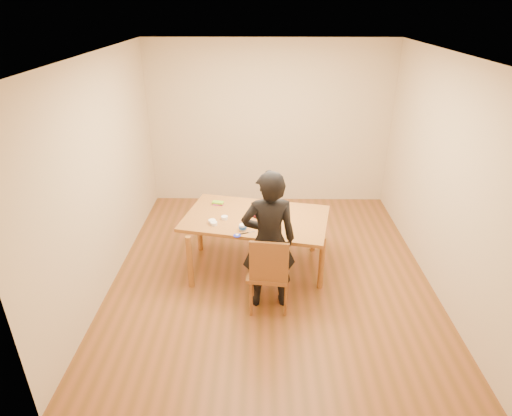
{
  "coord_description": "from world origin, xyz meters",
  "views": [
    {
      "loc": [
        -0.13,
        -4.7,
        3.22
      ],
      "look_at": [
        -0.19,
        0.03,
        0.9
      ],
      "focal_mm": 30.0,
      "sensor_mm": 36.0,
      "label": 1
    }
  ],
  "objects_px": {
    "cake_plate": "(263,213)",
    "person": "(269,241)",
    "dining_chair": "(268,272)",
    "dining_table": "(256,218)",
    "cake": "(263,210)"
  },
  "relations": [
    {
      "from": "dining_chair",
      "to": "dining_table",
      "type": "bearing_deg",
      "value": 107.78
    },
    {
      "from": "cake",
      "to": "person",
      "type": "height_order",
      "value": "person"
    },
    {
      "from": "dining_chair",
      "to": "cake",
      "type": "relative_size",
      "value": 2.19
    },
    {
      "from": "dining_chair",
      "to": "person",
      "type": "relative_size",
      "value": 0.27
    },
    {
      "from": "cake",
      "to": "person",
      "type": "xyz_separation_m",
      "value": [
        0.06,
        -0.81,
        0.02
      ]
    },
    {
      "from": "cake_plate",
      "to": "person",
      "type": "bearing_deg",
      "value": -85.58
    },
    {
      "from": "dining_table",
      "to": "dining_chair",
      "type": "height_order",
      "value": "dining_table"
    },
    {
      "from": "cake_plate",
      "to": "person",
      "type": "xyz_separation_m",
      "value": [
        0.06,
        -0.81,
        0.07
      ]
    },
    {
      "from": "person",
      "to": "dining_chair",
      "type": "bearing_deg",
      "value": 84.06
    },
    {
      "from": "dining_table",
      "to": "cake_plate",
      "type": "xyz_separation_m",
      "value": [
        0.09,
        0.08,
        0.03
      ]
    },
    {
      "from": "cake_plate",
      "to": "cake",
      "type": "distance_m",
      "value": 0.04
    },
    {
      "from": "dining_chair",
      "to": "cake_plate",
      "type": "distance_m",
      "value": 0.91
    },
    {
      "from": "dining_table",
      "to": "cake",
      "type": "relative_size",
      "value": 8.58
    },
    {
      "from": "person",
      "to": "cake",
      "type": "bearing_deg",
      "value": -91.52
    },
    {
      "from": "dining_chair",
      "to": "cake",
      "type": "bearing_deg",
      "value": 101.01
    }
  ]
}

